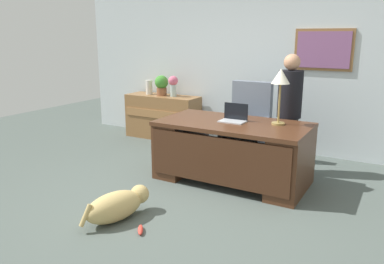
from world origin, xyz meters
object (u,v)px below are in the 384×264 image
at_px(credenza, 163,117).
at_px(vase_empty, 149,87).
at_px(desk_lamp, 281,80).
at_px(dog_lying, 117,205).
at_px(potted_plant, 162,84).
at_px(armchair, 247,127).
at_px(person_standing, 289,113).
at_px(dog_toy_bone, 140,230).
at_px(vase_with_flowers, 173,84).
at_px(desk, 232,150).
at_px(laptop, 234,117).

distance_m(credenza, vase_empty, 0.60).
distance_m(desk_lamp, vase_empty, 3.05).
height_order(dog_lying, potted_plant, potted_plant).
xyz_separation_m(armchair, dog_lying, (-0.43, -2.42, -0.36)).
relative_size(credenza, person_standing, 0.85).
xyz_separation_m(desk_lamp, dog_toy_bone, (-0.73, -1.85, -1.29)).
bearing_deg(armchair, credenza, 164.88).
bearing_deg(desk_lamp, vase_with_flowers, 152.65).
bearing_deg(vase_empty, vase_with_flowers, 0.00).
bearing_deg(person_standing, desk_lamp, -88.41).
distance_m(potted_plant, dog_toy_bone, 3.64).
height_order(desk, credenza, credenza).
bearing_deg(potted_plant, dog_lying, -63.99).
bearing_deg(dog_lying, armchair, 80.03).
bearing_deg(desk_lamp, dog_toy_bone, -111.51).
bearing_deg(desk, person_standing, 53.97).
distance_m(armchair, vase_empty, 2.22).
distance_m(laptop, potted_plant, 2.36).
bearing_deg(desk, laptop, 101.08).
bearing_deg(dog_lying, desk, 70.00).
height_order(armchair, laptop, armchair).
relative_size(vase_empty, dog_toy_bone, 1.39).
height_order(credenza, desk_lamp, desk_lamp).
bearing_deg(vase_with_flowers, desk_lamp, -27.35).
distance_m(credenza, armchair, 1.91).
relative_size(credenza, vase_with_flowers, 3.75).
height_order(vase_with_flowers, vase_empty, vase_with_flowers).
bearing_deg(desk_lamp, person_standing, 91.59).
bearing_deg(vase_with_flowers, desk, -38.10).
xyz_separation_m(credenza, potted_plant, (-0.02, 0.00, 0.59)).
bearing_deg(dog_lying, desk_lamp, 58.06).
relative_size(laptop, vase_with_flowers, 0.88).
bearing_deg(armchair, person_standing, -14.48).
xyz_separation_m(desk, vase_with_flowers, (-1.74, 1.37, 0.58)).
xyz_separation_m(desk_lamp, vase_empty, (-2.79, 1.17, -0.40)).
relative_size(desk, laptop, 5.87).
bearing_deg(dog_toy_bone, person_standing, 73.13).
xyz_separation_m(credenza, armchair, (1.84, -0.50, 0.12)).
relative_size(dog_lying, potted_plant, 2.22).
height_order(credenza, laptop, laptop).
distance_m(laptop, dog_toy_bone, 1.92).
height_order(person_standing, potted_plant, person_standing).
bearing_deg(credenza, person_standing, -14.95).
bearing_deg(desk_lamp, vase_empty, 157.21).
relative_size(armchair, potted_plant, 3.27).
bearing_deg(vase_empty, credenza, -0.27).
bearing_deg(dog_lying, potted_plant, 116.01).
relative_size(dog_lying, vase_empty, 3.08).
relative_size(dog_lying, dog_toy_bone, 4.29).
bearing_deg(laptop, dog_toy_bone, -96.14).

